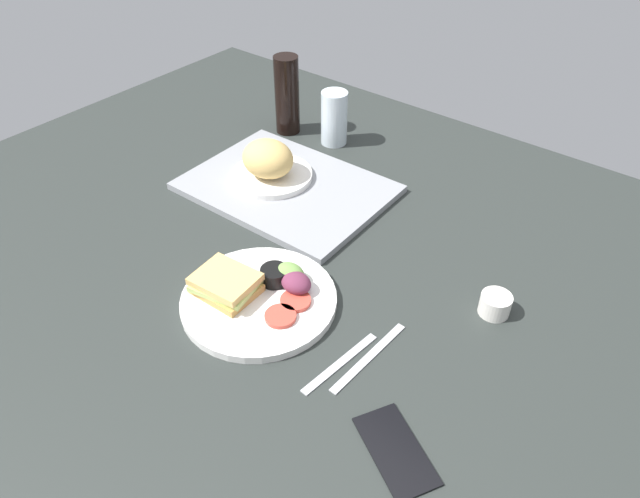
% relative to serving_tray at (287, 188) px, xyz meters
% --- Properties ---
extents(ground_plane, '(1.90, 1.50, 0.03)m').
position_rel_serving_tray_xyz_m(ground_plane, '(0.20, -0.19, -0.02)').
color(ground_plane, '#282D2B').
extents(serving_tray, '(0.46, 0.34, 0.02)m').
position_rel_serving_tray_xyz_m(serving_tray, '(0.00, 0.00, 0.00)').
color(serving_tray, gray).
rests_on(serving_tray, ground_plane).
extents(bread_plate_near, '(0.19, 0.19, 0.10)m').
position_rel_serving_tray_xyz_m(bread_plate_near, '(-0.05, -0.01, 0.05)').
color(bread_plate_near, white).
rests_on(bread_plate_near, serving_tray).
extents(plate_with_salad, '(0.29, 0.29, 0.05)m').
position_rel_serving_tray_xyz_m(plate_with_salad, '(0.20, -0.31, 0.01)').
color(plate_with_salad, white).
rests_on(plate_with_salad, ground_plane).
extents(drinking_glass, '(0.07, 0.07, 0.14)m').
position_rel_serving_tray_xyz_m(drinking_glass, '(-0.05, 0.25, 0.06)').
color(drinking_glass, silver).
rests_on(drinking_glass, ground_plane).
extents(soda_bottle, '(0.06, 0.06, 0.21)m').
position_rel_serving_tray_xyz_m(soda_bottle, '(-0.19, 0.22, 0.09)').
color(soda_bottle, black).
rests_on(soda_bottle, ground_plane).
extents(espresso_cup, '(0.06, 0.06, 0.04)m').
position_rel_serving_tray_xyz_m(espresso_cup, '(0.55, -0.07, 0.01)').
color(espresso_cup, silver).
rests_on(espresso_cup, ground_plane).
extents(fork, '(0.03, 0.17, 0.01)m').
position_rel_serving_tray_xyz_m(fork, '(0.41, -0.33, -0.01)').
color(fork, '#B7B7BC').
rests_on(fork, ground_plane).
extents(knife, '(0.02, 0.19, 0.01)m').
position_rel_serving_tray_xyz_m(knife, '(0.44, -0.29, -0.01)').
color(knife, '#B7B7BC').
rests_on(knife, ground_plane).
extents(cell_phone, '(0.16, 0.13, 0.01)m').
position_rel_serving_tray_xyz_m(cell_phone, '(0.57, -0.41, -0.00)').
color(cell_phone, black).
rests_on(cell_phone, ground_plane).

